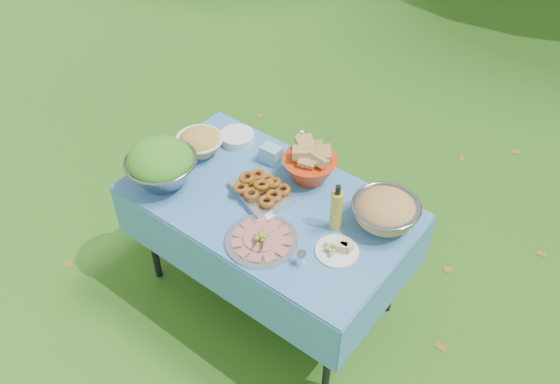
# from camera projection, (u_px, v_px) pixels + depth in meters

# --- Properties ---
(ground) EXTENTS (80.00, 80.00, 0.00)m
(ground) POSITION_uv_depth(u_px,v_px,m) (270.00, 291.00, 3.57)
(ground) COLOR #153609
(ground) RESTS_ON ground
(picnic_table) EXTENTS (1.46, 0.86, 0.76)m
(picnic_table) POSITION_uv_depth(u_px,v_px,m) (269.00, 249.00, 3.31)
(picnic_table) COLOR #73AEDD
(picnic_table) RESTS_ON ground
(salad_bowl) EXTENTS (0.43, 0.43, 0.25)m
(salad_bowl) POSITION_uv_depth(u_px,v_px,m) (161.00, 164.00, 3.07)
(salad_bowl) COLOR gray
(salad_bowl) RESTS_ON picnic_table
(pasta_bowl_white) EXTENTS (0.31, 0.31, 0.15)m
(pasta_bowl_white) POSITION_uv_depth(u_px,v_px,m) (200.00, 142.00, 3.29)
(pasta_bowl_white) COLOR white
(pasta_bowl_white) RESTS_ON picnic_table
(plate_stack) EXTENTS (0.20, 0.20, 0.05)m
(plate_stack) POSITION_uv_depth(u_px,v_px,m) (237.00, 137.00, 3.40)
(plate_stack) COLOR white
(plate_stack) RESTS_ON picnic_table
(wipes_box) EXTENTS (0.11, 0.08, 0.10)m
(wipes_box) POSITION_uv_depth(u_px,v_px,m) (271.00, 154.00, 3.24)
(wipes_box) COLOR #75C1C7
(wipes_box) RESTS_ON picnic_table
(sanitizer_bottle) EXTENTS (0.07, 0.07, 0.18)m
(sanitizer_bottle) POSITION_uv_depth(u_px,v_px,m) (302.00, 144.00, 3.25)
(sanitizer_bottle) COLOR pink
(sanitizer_bottle) RESTS_ON picnic_table
(bread_bowl) EXTENTS (0.31, 0.31, 0.19)m
(bread_bowl) POSITION_uv_depth(u_px,v_px,m) (310.00, 163.00, 3.11)
(bread_bowl) COLOR red
(bread_bowl) RESTS_ON picnic_table
(pasta_bowl_steel) EXTENTS (0.41, 0.41, 0.18)m
(pasta_bowl_steel) POSITION_uv_depth(u_px,v_px,m) (386.00, 211.00, 2.87)
(pasta_bowl_steel) COLOR gray
(pasta_bowl_steel) RESTS_ON picnic_table
(fried_tray) EXTENTS (0.38, 0.32, 0.07)m
(fried_tray) POSITION_uv_depth(u_px,v_px,m) (261.00, 190.00, 3.05)
(fried_tray) COLOR silver
(fried_tray) RESTS_ON picnic_table
(charcuterie_platter) EXTENTS (0.37, 0.37, 0.08)m
(charcuterie_platter) POSITION_uv_depth(u_px,v_px,m) (261.00, 236.00, 2.81)
(charcuterie_platter) COLOR #B9BBC1
(charcuterie_platter) RESTS_ON picnic_table
(oil_bottle) EXTENTS (0.08, 0.08, 0.27)m
(oil_bottle) POSITION_uv_depth(u_px,v_px,m) (336.00, 207.00, 2.82)
(oil_bottle) COLOR #A9A32F
(oil_bottle) RESTS_ON picnic_table
(cheese_plate) EXTENTS (0.25, 0.25, 0.06)m
(cheese_plate) POSITION_uv_depth(u_px,v_px,m) (337.00, 248.00, 2.77)
(cheese_plate) COLOR white
(cheese_plate) RESTS_ON picnic_table
(shaker) EXTENTS (0.05, 0.05, 0.07)m
(shaker) POSITION_uv_depth(u_px,v_px,m) (301.00, 258.00, 2.71)
(shaker) COLOR silver
(shaker) RESTS_ON picnic_table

